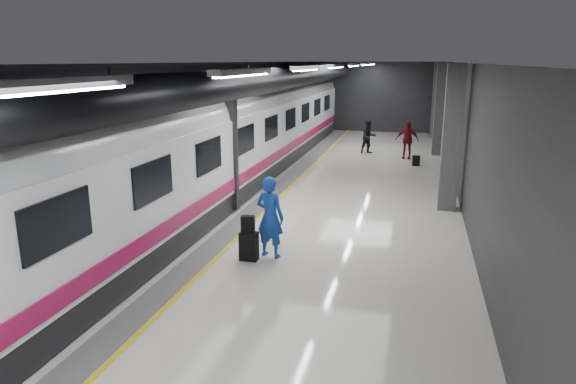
# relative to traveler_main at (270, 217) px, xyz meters

# --- Properties ---
(ground) EXTENTS (40.00, 40.00, 0.00)m
(ground) POSITION_rel_traveler_main_xyz_m (-0.25, 3.27, -0.99)
(ground) COLOR silver
(ground) RESTS_ON ground
(platform_hall) EXTENTS (10.02, 40.02, 4.51)m
(platform_hall) POSITION_rel_traveler_main_xyz_m (-0.54, 4.23, 2.55)
(platform_hall) COLOR black
(platform_hall) RESTS_ON ground
(train) EXTENTS (3.05, 38.00, 4.05)m
(train) POSITION_rel_traveler_main_xyz_m (-3.50, 3.27, 1.08)
(train) COLOR black
(train) RESTS_ON ground
(traveler_main) EXTENTS (0.82, 0.64, 1.97)m
(traveler_main) POSITION_rel_traveler_main_xyz_m (0.00, 0.00, 0.00)
(traveler_main) COLOR blue
(traveler_main) RESTS_ON ground
(suitcase_main) EXTENTS (0.42, 0.27, 0.69)m
(suitcase_main) POSITION_rel_traveler_main_xyz_m (-0.42, -0.36, -0.64)
(suitcase_main) COLOR black
(suitcase_main) RESTS_ON ground
(shoulder_bag) EXTENTS (0.33, 0.23, 0.41)m
(shoulder_bag) POSITION_rel_traveler_main_xyz_m (-0.44, -0.38, -0.10)
(shoulder_bag) COLOR black
(shoulder_bag) RESTS_ON suitcase_main
(traveler_far_a) EXTENTS (1.03, 0.97, 1.68)m
(traveler_far_a) POSITION_rel_traveler_main_xyz_m (0.90, 14.79, -0.15)
(traveler_far_a) COLOR black
(traveler_far_a) RESTS_ON ground
(traveler_far_b) EXTENTS (1.11, 0.56, 1.82)m
(traveler_far_b) POSITION_rel_traveler_main_xyz_m (2.82, 13.82, -0.08)
(traveler_far_b) COLOR maroon
(traveler_far_b) RESTS_ON ground
(suitcase_far) EXTENTS (0.35, 0.25, 0.47)m
(suitcase_far) POSITION_rel_traveler_main_xyz_m (3.29, 12.13, -0.75)
(suitcase_far) COLOR black
(suitcase_far) RESTS_ON ground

